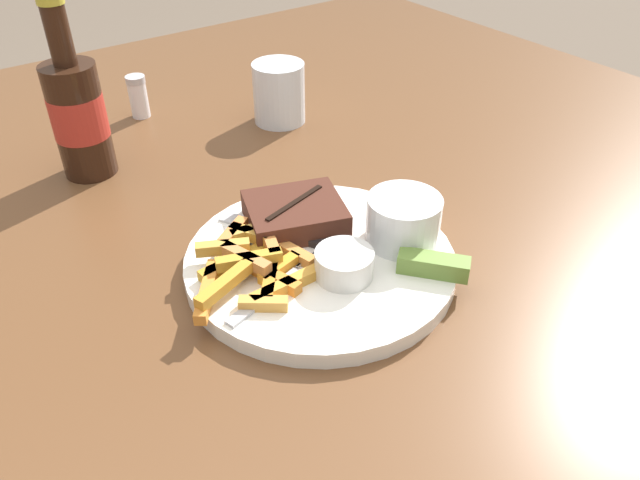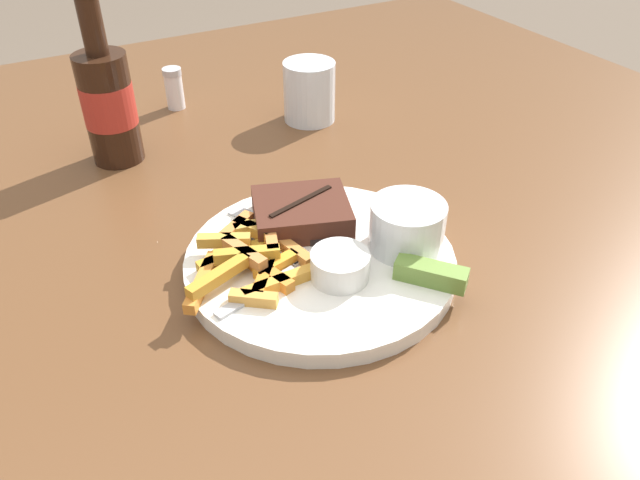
# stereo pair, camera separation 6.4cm
# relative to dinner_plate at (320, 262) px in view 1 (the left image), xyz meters

# --- Properties ---
(dining_table) EXTENTS (1.56, 1.62, 0.74)m
(dining_table) POSITION_rel_dinner_plate_xyz_m (0.00, 0.00, -0.06)
(dining_table) COLOR brown
(dining_table) RESTS_ON ground_plane
(dinner_plate) EXTENTS (0.29, 0.29, 0.02)m
(dinner_plate) POSITION_rel_dinner_plate_xyz_m (0.00, 0.00, 0.00)
(dinner_plate) COLOR white
(dinner_plate) RESTS_ON dining_table
(steak_portion) EXTENTS (0.13, 0.12, 0.03)m
(steak_portion) POSITION_rel_dinner_plate_xyz_m (0.01, 0.06, 0.02)
(steak_portion) COLOR #472319
(steak_portion) RESTS_ON dinner_plate
(fries_pile) EXTENTS (0.14, 0.14, 0.02)m
(fries_pile) POSITION_rel_dinner_plate_xyz_m (-0.07, 0.02, 0.02)
(fries_pile) COLOR orange
(fries_pile) RESTS_ON dinner_plate
(coleslaw_cup) EXTENTS (0.08, 0.08, 0.05)m
(coleslaw_cup) POSITION_rel_dinner_plate_xyz_m (0.09, -0.03, 0.04)
(coleslaw_cup) COLOR white
(coleslaw_cup) RESTS_ON dinner_plate
(dipping_sauce_cup) EXTENTS (0.06, 0.06, 0.03)m
(dipping_sauce_cup) POSITION_rel_dinner_plate_xyz_m (-0.00, -0.04, 0.02)
(dipping_sauce_cup) COLOR silver
(dipping_sauce_cup) RESTS_ON dinner_plate
(pickle_spear) EXTENTS (0.06, 0.07, 0.02)m
(pickle_spear) POSITION_rel_dinner_plate_xyz_m (0.08, -0.09, 0.02)
(pickle_spear) COLOR olive
(pickle_spear) RESTS_ON dinner_plate
(fork_utensil) EXTENTS (0.13, 0.05, 0.00)m
(fork_utensil) POSITION_rel_dinner_plate_xyz_m (-0.07, -0.02, 0.01)
(fork_utensil) COLOR #B7B7BC
(fork_utensil) RESTS_ON dinner_plate
(knife_utensil) EXTENTS (0.09, 0.15, 0.01)m
(knife_utensil) POSITION_rel_dinner_plate_xyz_m (0.00, 0.04, 0.01)
(knife_utensil) COLOR #B7B7BC
(knife_utensil) RESTS_ON dinner_plate
(beer_bottle) EXTENTS (0.07, 0.07, 0.24)m
(beer_bottle) POSITION_rel_dinner_plate_xyz_m (-0.12, 0.35, 0.08)
(beer_bottle) COLOR black
(beer_bottle) RESTS_ON dining_table
(drinking_glass) EXTENTS (0.08, 0.08, 0.09)m
(drinking_glass) POSITION_rel_dinner_plate_xyz_m (0.17, 0.33, 0.04)
(drinking_glass) COLOR silver
(drinking_glass) RESTS_ON dining_table
(salt_shaker) EXTENTS (0.03, 0.03, 0.07)m
(salt_shaker) POSITION_rel_dinner_plate_xyz_m (-0.00, 0.47, 0.02)
(salt_shaker) COLOR white
(salt_shaker) RESTS_ON dining_table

